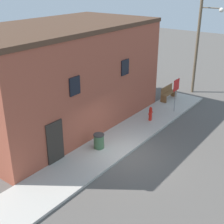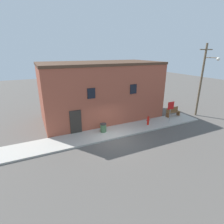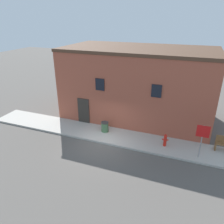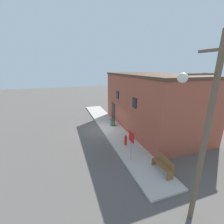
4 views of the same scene
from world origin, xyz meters
TOP-DOWN VIEW (x-y plane):
  - ground_plane at (0.00, 0.00)m, footprint 80.00×80.00m
  - sidewalk at (0.00, 1.20)m, footprint 19.72×2.39m
  - brick_building at (1.00, 5.49)m, footprint 12.17×6.31m
  - fire_hydrant at (4.17, 1.12)m, footprint 0.43×0.20m
  - stop_sign at (6.34, 0.56)m, footprint 0.76×0.06m
  - bench at (8.12, 1.97)m, footprint 1.64×0.44m
  - trash_bin at (-0.41, 1.52)m, footprint 0.56×0.56m
  - utility_pole at (11.03, 1.19)m, footprint 1.80×1.74m

SIDE VIEW (x-z plane):
  - ground_plane at x=0.00m, z-range 0.00..0.00m
  - sidewalk at x=0.00m, z-range 0.00..0.13m
  - trash_bin at x=-0.41m, z-range 0.14..0.92m
  - fire_hydrant at x=4.17m, z-range 0.13..1.01m
  - bench at x=8.12m, z-range 0.13..1.11m
  - stop_sign at x=6.34m, z-range 0.59..2.80m
  - brick_building at x=1.00m, z-range 0.00..5.95m
  - utility_pole at x=11.03m, z-range 0.38..8.13m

